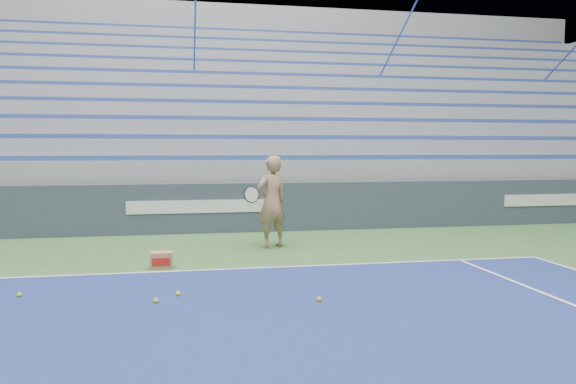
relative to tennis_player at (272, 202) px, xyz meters
name	(u,v)px	position (x,y,z in m)	size (l,w,h in m)	color
sponsor_barrier	(201,208)	(-1.24, 2.15, -0.32)	(30.00, 0.32, 1.10)	#354052
bleachers	(194,134)	(-1.24, 7.87, 1.49)	(31.00, 9.15, 7.30)	#96999E
tennis_player	(272,202)	(0.00, 0.00, 0.00)	(0.98, 0.94, 1.73)	tan
ball_box	(161,260)	(-1.98, -1.53, -0.74)	(0.34, 0.27, 0.26)	#A97851
tennis_ball_0	(319,300)	(-0.04, -3.89, -0.83)	(0.07, 0.07, 0.07)	#C5D52B
tennis_ball_1	(178,294)	(-1.72, -3.31, -0.83)	(0.07, 0.07, 0.07)	#C5D52B
tennis_ball_2	(156,301)	(-1.98, -3.58, -0.83)	(0.07, 0.07, 0.07)	#C5D52B
tennis_ball_3	(19,295)	(-3.67, -2.98, -0.83)	(0.07, 0.07, 0.07)	#C5D52B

